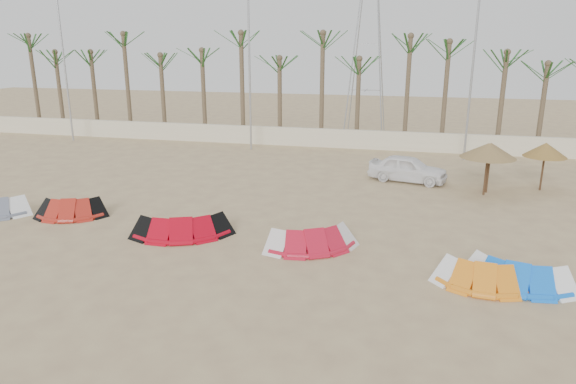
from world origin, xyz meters
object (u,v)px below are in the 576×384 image
(kite_orange, at_px, (483,271))
(kite_blue, at_px, (516,270))
(parasol_mid, at_px, (491,150))
(car, at_px, (408,169))
(parasol_right, at_px, (545,150))
(kite_red_right, at_px, (314,235))
(parasol_left, at_px, (488,150))
(kite_red_mid, at_px, (185,223))
(kite_red_left, at_px, (75,206))

(kite_orange, distance_m, kite_blue, 1.04)
(parasol_mid, distance_m, car, 4.26)
(kite_orange, bearing_deg, parasol_right, 70.80)
(car, bearing_deg, parasol_mid, -95.46)
(kite_red_right, bearing_deg, car, 72.78)
(parasol_left, bearing_deg, kite_blue, -91.36)
(kite_red_right, bearing_deg, kite_orange, -17.31)
(kite_red_right, distance_m, kite_orange, 5.82)
(kite_red_mid, height_order, parasol_left, parasol_left)
(kite_red_right, distance_m, parasol_left, 10.90)
(kite_red_mid, height_order, parasol_mid, parasol_mid)
(kite_orange, relative_size, parasol_mid, 1.22)
(kite_blue, bearing_deg, kite_red_right, 167.93)
(kite_red_mid, xyz_separation_m, car, (8.15, 9.96, 0.27))
(parasol_left, xyz_separation_m, parasol_mid, (0.17, 0.47, -0.07))
(kite_orange, relative_size, car, 0.74)
(parasol_left, bearing_deg, parasol_mid, 70.42)
(kite_blue, xyz_separation_m, car, (-3.41, 11.48, 0.28))
(parasol_left, distance_m, parasol_right, 3.23)
(kite_orange, relative_size, parasol_left, 1.16)
(parasol_mid, height_order, parasol_right, parasol_mid)
(kite_red_mid, relative_size, parasol_left, 1.56)
(parasol_mid, relative_size, parasol_right, 1.03)
(kite_red_mid, distance_m, parasol_mid, 14.90)
(kite_red_mid, relative_size, kite_red_right, 1.07)
(parasol_right, bearing_deg, kite_blue, -105.20)
(parasol_left, distance_m, parasol_mid, 0.51)
(parasol_left, relative_size, parasol_right, 1.08)
(parasol_mid, relative_size, car, 0.61)
(parasol_left, height_order, parasol_mid, parasol_left)
(kite_blue, relative_size, parasol_mid, 1.41)
(kite_red_mid, distance_m, kite_blue, 11.67)
(kite_red_mid, bearing_deg, car, 50.70)
(kite_orange, height_order, parasol_mid, parasol_mid)
(kite_blue, height_order, parasol_mid, parasol_mid)
(kite_red_mid, bearing_deg, kite_orange, -9.95)
(parasol_mid, bearing_deg, kite_orange, -97.45)
(parasol_right, distance_m, car, 6.62)
(kite_orange, height_order, kite_blue, same)
(kite_red_right, height_order, car, car)
(kite_orange, xyz_separation_m, car, (-2.43, 11.82, 0.28))
(kite_red_mid, xyz_separation_m, parasol_mid, (11.97, 8.71, 1.70))
(kite_red_left, relative_size, kite_red_mid, 0.79)
(kite_red_mid, relative_size, parasol_right, 1.69)
(kite_orange, distance_m, parasol_mid, 10.79)
(kite_red_mid, bearing_deg, parasol_mid, 36.03)
(kite_red_left, height_order, parasol_right, parasol_right)
(kite_red_right, height_order, parasol_mid, parasol_mid)
(parasol_mid, bearing_deg, kite_blue, -92.24)
(kite_red_right, height_order, parasol_left, parasol_left)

